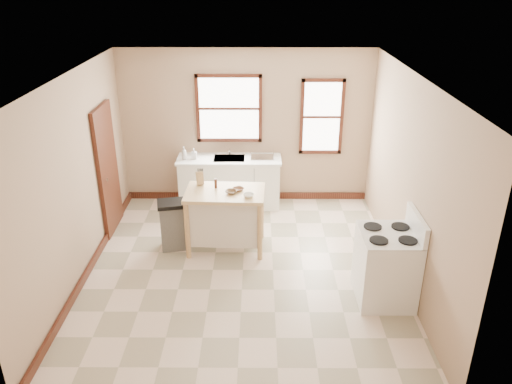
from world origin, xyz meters
TOP-DOWN VIEW (x-y plane):
  - floor at (0.00, 0.00)m, footprint 5.00×5.00m
  - ceiling at (0.00, 0.00)m, footprint 5.00×5.00m
  - wall_back at (0.00, 2.50)m, footprint 4.50×0.04m
  - wall_left at (-2.25, 0.00)m, footprint 0.04×5.00m
  - wall_right at (2.25, 0.00)m, footprint 0.04×5.00m
  - window_main at (-0.30, 2.48)m, footprint 1.17×0.06m
  - window_side at (1.35, 2.48)m, footprint 0.77×0.06m
  - door_left at (-2.21, 1.30)m, footprint 0.06×0.90m
  - baseboard_back at (0.00, 2.47)m, footprint 4.50×0.04m
  - baseboard_left at (-2.22, 0.00)m, footprint 0.04×5.00m
  - sink_counter at (-0.30, 2.20)m, footprint 1.86×0.62m
  - faucet at (-0.30, 2.38)m, footprint 0.03×0.03m
  - soap_bottle_a at (-1.09, 2.13)m, footprint 0.10×0.11m
  - soap_bottle_b at (-0.92, 2.16)m, footprint 0.09×0.09m
  - dish_rack at (0.29, 2.22)m, footprint 0.51×0.45m
  - kitchen_island at (-0.28, 0.65)m, footprint 1.21×0.80m
  - knife_block at (-0.68, 0.90)m, footprint 0.13×0.13m
  - pepper_grinder at (-0.42, 0.77)m, footprint 0.05×0.05m
  - bowl_a at (-0.18, 0.58)m, footprint 0.22×0.22m
  - bowl_b at (-0.08, 0.69)m, footprint 0.22×0.22m
  - bowl_c at (0.08, 0.45)m, footprint 0.16×0.16m
  - trash_bin at (-1.11, 0.65)m, footprint 0.46×0.41m
  - gas_stove at (1.88, -0.65)m, footprint 0.77×0.79m

SIDE VIEW (x-z plane):
  - floor at x=0.00m, z-range 0.00..0.00m
  - baseboard_back at x=0.00m, z-range 0.00..0.12m
  - baseboard_left at x=-2.22m, z-range 0.00..0.12m
  - trash_bin at x=-1.11m, z-range 0.00..0.79m
  - sink_counter at x=-0.30m, z-range 0.00..0.92m
  - kitchen_island at x=-0.28m, z-range 0.00..0.97m
  - gas_stove at x=1.88m, z-range 0.00..1.23m
  - dish_rack at x=0.29m, z-range 0.92..1.03m
  - bowl_b at x=-0.08m, z-range 0.97..1.01m
  - bowl_a at x=-0.18m, z-range 0.97..1.01m
  - bowl_c at x=0.08m, z-range 0.97..1.02m
  - soap_bottle_b at x=-0.92m, z-range 0.92..1.11m
  - faucet at x=-0.30m, z-range 0.92..1.14m
  - soap_bottle_a at x=-1.09m, z-range 0.92..1.16m
  - pepper_grinder at x=-0.42m, z-range 0.97..1.12m
  - door_left at x=-2.21m, z-range 0.00..2.10m
  - knife_block at x=-0.68m, z-range 0.97..1.17m
  - wall_back at x=0.00m, z-range 0.00..2.80m
  - wall_left at x=-2.25m, z-range 0.00..2.80m
  - wall_right at x=2.25m, z-range 0.00..2.80m
  - window_side at x=1.35m, z-range 0.92..2.29m
  - window_main at x=-0.30m, z-range 1.14..2.36m
  - ceiling at x=0.00m, z-range 2.80..2.80m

